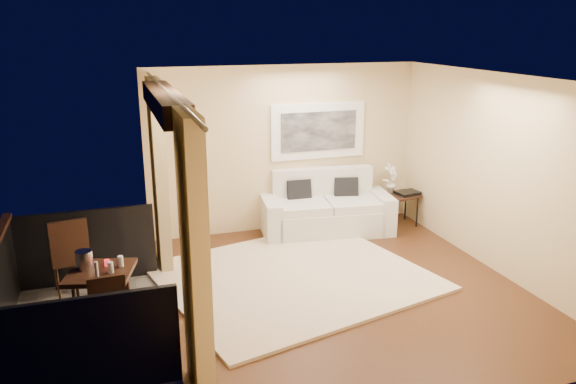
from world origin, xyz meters
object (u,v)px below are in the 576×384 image
bistro_table (101,277)px  ice_bucket (84,260)px  orchid (391,178)px  balcony_chair_near (110,313)px  balcony_chair_far (70,251)px  sofa (326,210)px  side_table (402,197)px

bistro_table → ice_bucket: 0.26m
orchid → balcony_chair_near: 5.45m
balcony_chair_far → ice_bucket: bearing=92.5°
balcony_chair_far → balcony_chair_near: size_ratio=1.20×
sofa → side_table: size_ratio=3.82×
sofa → orchid: bearing=9.1°
balcony_chair_far → ice_bucket: balcony_chair_far is taller
balcony_chair_far → ice_bucket: size_ratio=5.18×
orchid → sofa: bearing=-177.9°
balcony_chair_near → side_table: bearing=25.5°
side_table → bistro_table: bearing=-155.6°
bistro_table → balcony_chair_near: balcony_chair_near is taller
ice_bucket → orchid: bearing=24.7°
bistro_table → ice_bucket: (-0.15, 0.11, 0.18)m
balcony_chair_far → balcony_chair_near: bearing=95.6°
orchid → balcony_chair_far: size_ratio=0.50×
sofa → side_table: (1.35, -0.10, 0.12)m
side_table → bistro_table: 5.35m
bistro_table → side_table: bearing=24.4°
orchid → bistro_table: 5.27m
balcony_chair_far → ice_bucket: 1.06m
side_table → bistro_table: bistro_table is taller
ice_bucket → side_table: bearing=22.7°
balcony_chair_near → orchid: bearing=27.5°
orchid → balcony_chair_near: size_ratio=0.60×
sofa → balcony_chair_far: (-3.89, -1.20, 0.25)m
side_table → bistro_table: (-4.87, -2.21, 0.21)m
side_table → balcony_chair_far: balcony_chair_far is taller
orchid → balcony_chair_near: bearing=-148.9°
side_table → ice_bucket: bearing=-157.3°
side_table → orchid: orchid is taller
side_table → orchid: size_ratio=1.11×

